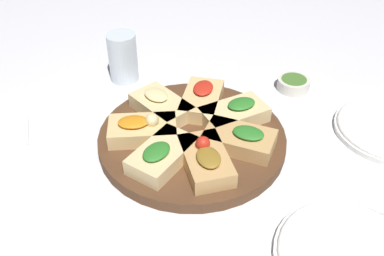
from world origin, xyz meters
TOP-DOWN VIEW (x-y plane):
  - ground_plane at (0.00, 0.00)m, footprint 3.00×3.00m
  - serving_board at (0.00, 0.00)m, footprint 0.34×0.34m
  - focaccia_slice_0 at (-0.06, -0.07)m, footprint 0.13×0.14m
  - focaccia_slice_1 at (0.02, -0.09)m, footprint 0.09×0.13m
  - focaccia_slice_2 at (0.08, -0.04)m, footprint 0.14×0.12m
  - focaccia_slice_3 at (0.08, 0.03)m, footprint 0.14×0.11m
  - focaccia_slice_4 at (0.02, 0.09)m, footprint 0.10×0.13m
  - focaccia_slice_5 at (-0.05, 0.07)m, footprint 0.12×0.14m
  - focaccia_slice_6 at (-0.09, 0.01)m, footprint 0.13×0.08m
  - water_glass at (-0.21, -0.17)m, footprint 0.06×0.06m
  - dipping_bowl at (-0.21, 0.20)m, footprint 0.07×0.07m

SIDE VIEW (x-z plane):
  - ground_plane at x=0.00m, z-range 0.00..0.00m
  - serving_board at x=0.00m, z-range 0.00..0.02m
  - dipping_bowl at x=-0.21m, z-range 0.00..0.03m
  - focaccia_slice_0 at x=-0.06m, z-range 0.02..0.06m
  - focaccia_slice_2 at x=0.08m, z-range 0.02..0.06m
  - focaccia_slice_4 at x=0.02m, z-range 0.02..0.06m
  - focaccia_slice_5 at x=-0.05m, z-range 0.02..0.06m
  - focaccia_slice_6 at x=-0.09m, z-range 0.02..0.06m
  - focaccia_slice_1 at x=0.02m, z-range 0.01..0.06m
  - focaccia_slice_3 at x=0.08m, z-range 0.01..0.06m
  - water_glass at x=-0.21m, z-range 0.00..0.11m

